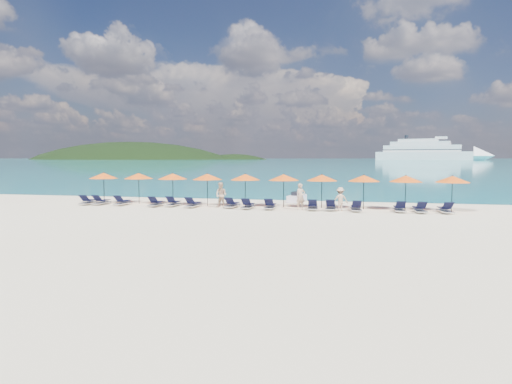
# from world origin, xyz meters

# --- Properties ---
(ground) EXTENTS (1400.00, 1400.00, 0.00)m
(ground) POSITION_xyz_m (0.00, 0.00, 0.00)
(ground) COLOR beige
(sea) EXTENTS (1600.00, 1300.00, 0.01)m
(sea) POSITION_xyz_m (0.00, 660.00, 0.01)
(sea) COLOR #1FA9B2
(sea) RESTS_ON ground
(headland_main) EXTENTS (374.00, 242.00, 126.50)m
(headland_main) POSITION_xyz_m (-300.00, 540.00, -38.00)
(headland_main) COLOR black
(headland_main) RESTS_ON ground
(headland_small) EXTENTS (162.00, 126.00, 85.50)m
(headland_small) POSITION_xyz_m (-150.00, 560.00, -35.00)
(headland_small) COLOR black
(headland_small) RESTS_ON ground
(cruise_ship) EXTENTS (125.41, 52.79, 34.72)m
(cruise_ship) POSITION_xyz_m (101.57, 497.25, 9.03)
(cruise_ship) COLOR silver
(cruise_ship) RESTS_ON ground
(sailboat_near) EXTENTS (6.05, 2.02, 11.09)m
(sailboat_near) POSITION_xyz_m (152.86, 494.18, 1.14)
(sailboat_near) COLOR silver
(sailboat_near) RESTS_ON ground
(jetski) EXTENTS (1.32, 2.34, 0.79)m
(jetski) POSITION_xyz_m (1.88, 8.91, 0.32)
(jetski) COLOR white
(jetski) RESTS_ON ground
(beachgoer_a) EXTENTS (0.75, 0.68, 1.71)m
(beachgoer_a) POSITION_xyz_m (2.68, 4.13, 0.85)
(beachgoer_a) COLOR tan
(beachgoer_a) RESTS_ON ground
(beachgoer_b) EXTENTS (0.93, 0.67, 1.71)m
(beachgoer_b) POSITION_xyz_m (-2.63, 4.19, 0.86)
(beachgoer_b) COLOR tan
(beachgoer_b) RESTS_ON ground
(beachgoer_c) EXTENTS (1.05, 0.68, 1.50)m
(beachgoer_c) POSITION_xyz_m (5.18, 4.05, 0.75)
(beachgoer_c) COLOR tan
(beachgoer_c) RESTS_ON ground
(umbrella_0) EXTENTS (2.10, 2.10, 2.28)m
(umbrella_0) POSITION_xyz_m (-11.94, 5.25, 2.02)
(umbrella_0) COLOR black
(umbrella_0) RESTS_ON ground
(umbrella_1) EXTENTS (2.10, 2.10, 2.28)m
(umbrella_1) POSITION_xyz_m (-9.25, 5.45, 2.02)
(umbrella_1) COLOR black
(umbrella_1) RESTS_ON ground
(umbrella_2) EXTENTS (2.10, 2.10, 2.28)m
(umbrella_2) POSITION_xyz_m (-6.57, 5.36, 2.02)
(umbrella_2) COLOR black
(umbrella_2) RESTS_ON ground
(umbrella_3) EXTENTS (2.10, 2.10, 2.28)m
(umbrella_3) POSITION_xyz_m (-3.94, 5.23, 2.02)
(umbrella_3) COLOR black
(umbrella_3) RESTS_ON ground
(umbrella_4) EXTENTS (2.10, 2.10, 2.28)m
(umbrella_4) POSITION_xyz_m (-1.25, 5.33, 2.02)
(umbrella_4) COLOR black
(umbrella_4) RESTS_ON ground
(umbrella_5) EXTENTS (2.10, 2.10, 2.28)m
(umbrella_5) POSITION_xyz_m (1.39, 5.46, 2.02)
(umbrella_5) COLOR black
(umbrella_5) RESTS_ON ground
(umbrella_6) EXTENTS (2.10, 2.10, 2.28)m
(umbrella_6) POSITION_xyz_m (3.94, 5.47, 2.02)
(umbrella_6) COLOR black
(umbrella_6) RESTS_ON ground
(umbrella_7) EXTENTS (2.10, 2.10, 2.28)m
(umbrella_7) POSITION_xyz_m (6.64, 5.39, 2.02)
(umbrella_7) COLOR black
(umbrella_7) RESTS_ON ground
(umbrella_8) EXTENTS (2.10, 2.10, 2.28)m
(umbrella_8) POSITION_xyz_m (9.23, 5.35, 2.02)
(umbrella_8) COLOR black
(umbrella_8) RESTS_ON ground
(umbrella_9) EXTENTS (2.10, 2.10, 2.28)m
(umbrella_9) POSITION_xyz_m (11.97, 5.31, 2.02)
(umbrella_9) COLOR black
(umbrella_9) RESTS_ON ground
(lounger_0) EXTENTS (0.79, 1.75, 0.66)m
(lounger_0) POSITION_xyz_m (-12.47, 4.01, 0.24)
(lounger_0) COLOR silver
(lounger_0) RESTS_ON ground
(lounger_1) EXTENTS (0.63, 1.70, 0.66)m
(lounger_1) POSITION_xyz_m (-11.51, 4.17, 0.24)
(lounger_1) COLOR silver
(lounger_1) RESTS_ON ground
(lounger_2) EXTENTS (0.65, 1.71, 0.66)m
(lounger_2) POSITION_xyz_m (-9.87, 4.18, 0.24)
(lounger_2) COLOR silver
(lounger_2) RESTS_ON ground
(lounger_3) EXTENTS (0.67, 1.72, 0.66)m
(lounger_3) POSITION_xyz_m (-7.22, 3.98, 0.24)
(lounger_3) COLOR silver
(lounger_3) RESTS_ON ground
(lounger_4) EXTENTS (0.68, 1.72, 0.66)m
(lounger_4) POSITION_xyz_m (-6.09, 4.30, 0.24)
(lounger_4) COLOR silver
(lounger_4) RESTS_ON ground
(lounger_5) EXTENTS (0.72, 1.73, 0.66)m
(lounger_5) POSITION_xyz_m (-4.54, 3.96, 0.24)
(lounger_5) COLOR silver
(lounger_5) RESTS_ON ground
(lounger_6) EXTENTS (0.74, 1.74, 0.66)m
(lounger_6) POSITION_xyz_m (-1.91, 4.29, 0.24)
(lounger_6) COLOR silver
(lounger_6) RESTS_ON ground
(lounger_7) EXTENTS (0.66, 1.71, 0.66)m
(lounger_7) POSITION_xyz_m (-0.74, 3.96, 0.24)
(lounger_7) COLOR silver
(lounger_7) RESTS_ON ground
(lounger_8) EXTENTS (0.63, 1.70, 0.66)m
(lounger_8) POSITION_xyz_m (0.72, 4.04, 0.24)
(lounger_8) COLOR silver
(lounger_8) RESTS_ON ground
(lounger_9) EXTENTS (0.70, 1.73, 0.66)m
(lounger_9) POSITION_xyz_m (3.46, 4.18, 0.24)
(lounger_9) COLOR silver
(lounger_9) RESTS_ON ground
(lounger_10) EXTENTS (0.64, 1.71, 0.66)m
(lounger_10) POSITION_xyz_m (4.59, 4.31, 0.24)
(lounger_10) COLOR silver
(lounger_10) RESTS_ON ground
(lounger_11) EXTENTS (0.71, 1.73, 0.66)m
(lounger_11) POSITION_xyz_m (6.16, 4.06, 0.24)
(lounger_11) COLOR silver
(lounger_11) RESTS_ON ground
(lounger_12) EXTENTS (0.67, 1.72, 0.66)m
(lounger_12) POSITION_xyz_m (8.76, 4.30, 0.24)
(lounger_12) COLOR silver
(lounger_12) RESTS_ON ground
(lounger_13) EXTENTS (0.72, 1.73, 0.66)m
(lounger_13) POSITION_xyz_m (9.92, 4.21, 0.24)
(lounger_13) COLOR silver
(lounger_13) RESTS_ON ground
(lounger_14) EXTENTS (0.76, 1.74, 0.66)m
(lounger_14) POSITION_xyz_m (11.40, 4.33, 0.24)
(lounger_14) COLOR silver
(lounger_14) RESTS_ON ground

